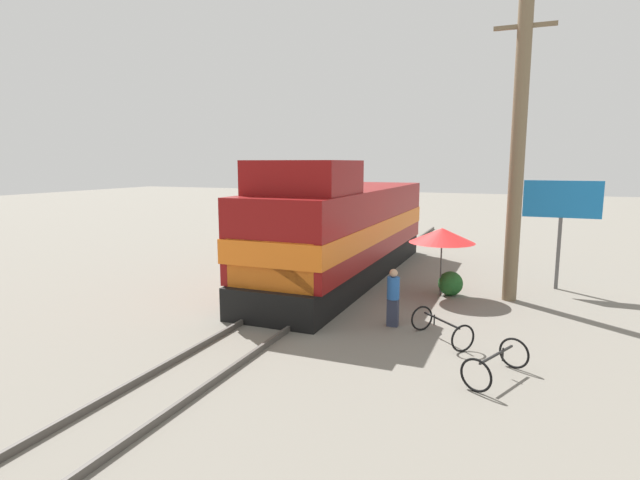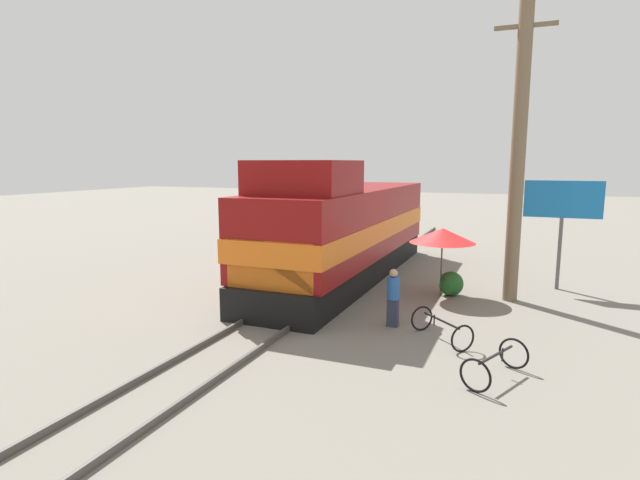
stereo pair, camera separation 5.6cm
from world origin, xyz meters
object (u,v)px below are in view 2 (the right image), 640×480
at_px(billboard_sign, 563,206).
at_px(bicycle, 441,327).
at_px(locomotive, 343,231).
at_px(person_bystander, 393,296).
at_px(utility_pole, 518,148).
at_px(bicycle_spare, 496,363).
at_px(vendor_umbrella, 443,235).

height_order(billboard_sign, bicycle, billboard_sign).
bearing_deg(locomotive, person_bystander, -56.03).
height_order(utility_pole, bicycle_spare, utility_pole).
bearing_deg(utility_pole, bicycle, -107.33).
bearing_deg(bicycle, locomotive, -94.87).
bearing_deg(person_bystander, billboard_sign, 55.09).
distance_m(vendor_umbrella, bicycle_spare, 6.81).
bearing_deg(vendor_umbrella, person_bystander, -100.47).
bearing_deg(vendor_umbrella, billboard_sign, 34.38).
xyz_separation_m(person_bystander, bicycle_spare, (2.81, -2.52, -0.51)).
height_order(bicycle, bicycle_spare, bicycle_spare).
bearing_deg(billboard_sign, utility_pole, -124.30).
xyz_separation_m(billboard_sign, bicycle_spare, (-1.55, -8.75, -2.59)).
distance_m(locomotive, vendor_umbrella, 3.96).
bearing_deg(bicycle, bicycle_spare, 81.38).
xyz_separation_m(billboard_sign, person_bystander, (-4.35, -6.24, -2.08)).
relative_size(vendor_umbrella, person_bystander, 1.44).
relative_size(locomotive, billboard_sign, 3.43).
height_order(vendor_umbrella, bicycle, vendor_umbrella).
bearing_deg(utility_pole, locomotive, 174.05).
relative_size(locomotive, bicycle, 7.72).
relative_size(billboard_sign, person_bystander, 2.39).
height_order(vendor_umbrella, person_bystander, vendor_umbrella).
xyz_separation_m(locomotive, person_bystander, (3.15, -4.68, -1.03)).
xyz_separation_m(locomotive, bicycle_spare, (5.96, -7.20, -1.54)).
bearing_deg(billboard_sign, bicycle_spare, -100.02).
relative_size(vendor_umbrella, bicycle_spare, 1.26).
distance_m(utility_pole, person_bystander, 6.38).
xyz_separation_m(utility_pole, bicycle_spare, (-0.06, -6.57, -4.52)).
bearing_deg(locomotive, vendor_umbrella, -13.87).
distance_m(locomotive, utility_pole, 6.74).
distance_m(utility_pole, bicycle, 6.68).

